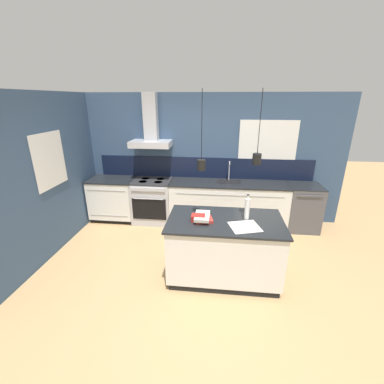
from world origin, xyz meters
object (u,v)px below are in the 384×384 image
Objects in this scene: bottle_on_island at (247,209)px; red_supply_box at (198,218)px; dishwasher at (302,207)px; book_stack at (203,217)px; oven_range at (153,201)px.

red_supply_box is (-0.66, -0.13, -0.11)m from bottle_on_island.
book_stack reaches higher than dishwasher.
bottle_on_island reaches higher than oven_range.
oven_range is at bearing 124.22° from book_stack.
red_supply_box reaches higher than oven_range.
oven_range is 4.88× the size of red_supply_box.
bottle_on_island is at bearing 10.20° from book_stack.
bottle_on_island is (-1.27, -1.61, 0.61)m from dishwasher.
bottle_on_island is at bearing -42.31° from oven_range.
red_supply_box reaches higher than book_stack.
dishwasher is at bearing 42.02° from red_supply_box.
red_supply_box is at bearing -168.94° from bottle_on_island.
red_supply_box is at bearing -137.98° from dishwasher.
book_stack is at bearing -55.78° from oven_range.
red_supply_box is at bearing -160.66° from book_stack.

